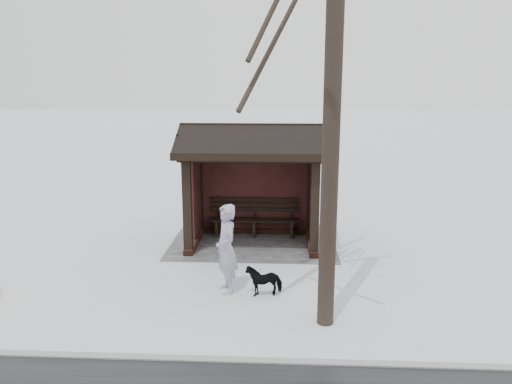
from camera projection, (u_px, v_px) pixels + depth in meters
ground at (253, 244)px, 12.83m from camera, size 120.00×120.00×0.00m
kerb at (232, 361)px, 7.47m from camera, size 120.00×0.15×0.06m
trampled_patch at (253, 241)px, 13.02m from camera, size 4.20×3.20×0.02m
bus_shelter at (253, 160)px, 12.51m from camera, size 3.60×2.40×3.09m
pedestrian at (226, 249)px, 9.76m from camera, size 0.65×0.76×1.78m
dog at (264, 280)px, 9.77m from camera, size 0.75×0.48×0.59m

